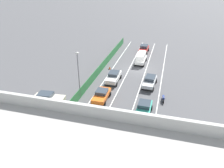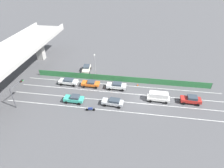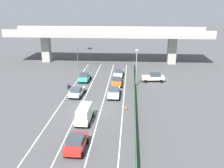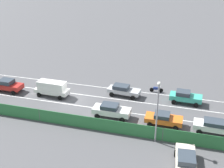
{
  "view_description": "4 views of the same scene",
  "coord_description": "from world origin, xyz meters",
  "px_view_note": "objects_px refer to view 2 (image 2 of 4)",
  "views": [
    {
      "loc": [
        -5.41,
        38.97,
        16.74
      ],
      "look_at": [
        2.03,
        11.73,
        2.19
      ],
      "focal_mm": 34.75,
      "sensor_mm": 36.0,
      "label": 1
    },
    {
      "loc": [
        -33.61,
        2.16,
        25.83
      ],
      "look_at": [
        1.39,
        7.4,
        2.44
      ],
      "focal_mm": 29.96,
      "sensor_mm": 36.0,
      "label": 2
    },
    {
      "loc": [
        5.81,
        -34.42,
        15.34
      ],
      "look_at": [
        2.83,
        6.77,
        2.2
      ],
      "focal_mm": 42.38,
      "sensor_mm": 36.0,
      "label": 3
    },
    {
      "loc": [
        33.47,
        15.51,
        18.45
      ],
      "look_at": [
        -1.47,
        5.31,
        2.28
      ],
      "focal_mm": 47.31,
      "sensor_mm": 36.0,
      "label": 4
    }
  ],
  "objects_px": {
    "car_van_white": "(159,96)",
    "traffic_cone": "(138,85)",
    "motorcycle": "(90,109)",
    "car_sedan_red": "(191,99)",
    "car_sedan_silver": "(113,102)",
    "car_sedan_white": "(117,86)",
    "parked_sedan_cream": "(86,69)",
    "car_taxi_teal": "(74,99)",
    "car_hatchback_white": "(68,81)",
    "car_taxi_orange": "(91,83)",
    "traffic_light": "(17,90)",
    "street_lamp": "(95,64)"
  },
  "relations": [
    {
      "from": "car_taxi_teal",
      "to": "parked_sedan_cream",
      "type": "distance_m",
      "value": 13.53
    },
    {
      "from": "car_hatchback_white",
      "to": "parked_sedan_cream",
      "type": "xyz_separation_m",
      "value": [
        6.97,
        -2.72,
        0.03
      ]
    },
    {
      "from": "car_sedan_red",
      "to": "car_taxi_orange",
      "type": "bearing_deg",
      "value": 82.39
    },
    {
      "from": "parked_sedan_cream",
      "to": "traffic_cone",
      "type": "distance_m",
      "value": 15.2
    },
    {
      "from": "parked_sedan_cream",
      "to": "car_sedan_white",
      "type": "bearing_deg",
      "value": -127.47
    },
    {
      "from": "car_sedan_silver",
      "to": "motorcycle",
      "type": "xyz_separation_m",
      "value": [
        -2.48,
        4.34,
        -0.41
      ]
    },
    {
      "from": "car_sedan_red",
      "to": "car_taxi_teal",
      "type": "distance_m",
      "value": 25.23
    },
    {
      "from": "motorcycle",
      "to": "parked_sedan_cream",
      "type": "relative_size",
      "value": 0.42
    },
    {
      "from": "car_sedan_silver",
      "to": "parked_sedan_cream",
      "type": "relative_size",
      "value": 1.01
    },
    {
      "from": "street_lamp",
      "to": "car_sedan_white",
      "type": "bearing_deg",
      "value": -121.7
    },
    {
      "from": "traffic_cone",
      "to": "car_van_white",
      "type": "bearing_deg",
      "value": -139.33
    },
    {
      "from": "car_taxi_teal",
      "to": "street_lamp",
      "type": "xyz_separation_m",
      "value": [
        10.04,
        -2.46,
        3.31
      ]
    },
    {
      "from": "car_van_white",
      "to": "car_sedan_white",
      "type": "xyz_separation_m",
      "value": [
        3.27,
        9.62,
        -0.31
      ]
    },
    {
      "from": "car_sedan_red",
      "to": "car_hatchback_white",
      "type": "height_order",
      "value": "car_sedan_red"
    },
    {
      "from": "car_hatchback_white",
      "to": "traffic_cone",
      "type": "height_order",
      "value": "car_hatchback_white"
    },
    {
      "from": "car_taxi_teal",
      "to": "car_hatchback_white",
      "type": "relative_size",
      "value": 0.91
    },
    {
      "from": "car_van_white",
      "to": "traffic_light",
      "type": "bearing_deg",
      "value": 100.3
    },
    {
      "from": "car_taxi_orange",
      "to": "traffic_light",
      "type": "distance_m",
      "value": 16.2
    },
    {
      "from": "car_van_white",
      "to": "car_taxi_teal",
      "type": "distance_m",
      "value": 18.33
    },
    {
      "from": "car_taxi_teal",
      "to": "traffic_cone",
      "type": "xyz_separation_m",
      "value": [
        8.46,
        -13.44,
        -0.66
      ]
    },
    {
      "from": "traffic_cone",
      "to": "parked_sedan_cream",
      "type": "bearing_deg",
      "value": 70.63
    },
    {
      "from": "car_van_white",
      "to": "street_lamp",
      "type": "distance_m",
      "value": 17.36
    },
    {
      "from": "parked_sedan_cream",
      "to": "street_lamp",
      "type": "bearing_deg",
      "value": -135.93
    },
    {
      "from": "car_sedan_red",
      "to": "car_sedan_silver",
      "type": "xyz_separation_m",
      "value": [
        -3.23,
        16.5,
        -0.09
      ]
    },
    {
      "from": "car_taxi_teal",
      "to": "car_sedan_silver",
      "type": "distance_m",
      "value": 8.5
    },
    {
      "from": "car_taxi_teal",
      "to": "parked_sedan_cream",
      "type": "relative_size",
      "value": 0.92
    },
    {
      "from": "car_taxi_teal",
      "to": "traffic_light",
      "type": "height_order",
      "value": "traffic_light"
    },
    {
      "from": "car_taxi_teal",
      "to": "street_lamp",
      "type": "height_order",
      "value": "street_lamp"
    },
    {
      "from": "car_van_white",
      "to": "traffic_cone",
      "type": "distance_m",
      "value": 7.17
    },
    {
      "from": "car_hatchback_white",
      "to": "motorcycle",
      "type": "relative_size",
      "value": 2.4
    },
    {
      "from": "car_taxi_teal",
      "to": "car_taxi_orange",
      "type": "height_order",
      "value": "car_taxi_teal"
    },
    {
      "from": "car_sedan_red",
      "to": "traffic_light",
      "type": "distance_m",
      "value": 36.83
    },
    {
      "from": "car_sedan_white",
      "to": "car_hatchback_white",
      "type": "distance_m",
      "value": 12.06
    },
    {
      "from": "car_van_white",
      "to": "car_hatchback_white",
      "type": "bearing_deg",
      "value": 80.95
    },
    {
      "from": "car_sedan_white",
      "to": "car_hatchback_white",
      "type": "xyz_separation_m",
      "value": [
        0.18,
        12.05,
        -0.05
      ]
    },
    {
      "from": "street_lamp",
      "to": "traffic_cone",
      "type": "bearing_deg",
      "value": -98.18
    },
    {
      "from": "motorcycle",
      "to": "street_lamp",
      "type": "height_order",
      "value": "street_lamp"
    },
    {
      "from": "motorcycle",
      "to": "traffic_light",
      "type": "height_order",
      "value": "traffic_light"
    },
    {
      "from": "traffic_light",
      "to": "car_taxi_orange",
      "type": "bearing_deg",
      "value": -56.84
    },
    {
      "from": "car_sedan_white",
      "to": "parked_sedan_cream",
      "type": "relative_size",
      "value": 1.0
    },
    {
      "from": "motorcycle",
      "to": "car_van_white",
      "type": "bearing_deg",
      "value": -68.87
    },
    {
      "from": "car_van_white",
      "to": "traffic_light",
      "type": "xyz_separation_m",
      "value": [
        -5.34,
        29.37,
        2.31
      ]
    },
    {
      "from": "traffic_cone",
      "to": "motorcycle",
      "type": "bearing_deg",
      "value": 139.24
    },
    {
      "from": "car_sedan_red",
      "to": "car_van_white",
      "type": "bearing_deg",
      "value": 92.79
    },
    {
      "from": "car_sedan_red",
      "to": "car_taxi_orange",
      "type": "relative_size",
      "value": 0.99
    },
    {
      "from": "traffic_light",
      "to": "traffic_cone",
      "type": "height_order",
      "value": "traffic_light"
    },
    {
      "from": "motorcycle",
      "to": "traffic_cone",
      "type": "height_order",
      "value": "motorcycle"
    },
    {
      "from": "car_taxi_orange",
      "to": "car_sedan_white",
      "type": "bearing_deg",
      "value": -91.18
    },
    {
      "from": "car_sedan_silver",
      "to": "traffic_light",
      "type": "height_order",
      "value": "traffic_light"
    },
    {
      "from": "car_sedan_white",
      "to": "street_lamp",
      "type": "height_order",
      "value": "street_lamp"
    }
  ]
}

